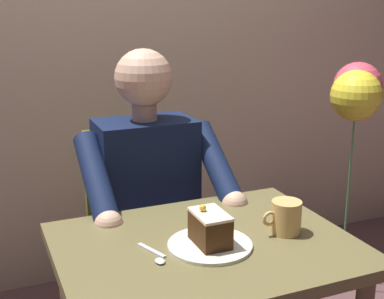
# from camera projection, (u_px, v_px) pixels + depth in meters

# --- Properties ---
(dining_table) EXTENTS (0.83, 0.64, 0.72)m
(dining_table) POSITION_uv_depth(u_px,v_px,m) (206.00, 278.00, 1.52)
(dining_table) COLOR brown
(dining_table) RESTS_ON ground
(chair) EXTENTS (0.42, 0.42, 0.89)m
(chair) POSITION_uv_depth(u_px,v_px,m) (140.00, 230.00, 2.12)
(chair) COLOR #595F1F
(chair) RESTS_ON ground
(seated_person) EXTENTS (0.53, 0.58, 1.22)m
(seated_person) POSITION_uv_depth(u_px,v_px,m) (153.00, 211.00, 1.93)
(seated_person) COLOR #0F1A38
(seated_person) RESTS_ON ground
(dessert_plate) EXTENTS (0.24, 0.24, 0.01)m
(dessert_plate) POSITION_uv_depth(u_px,v_px,m) (209.00, 245.00, 1.47)
(dessert_plate) COLOR silver
(dessert_plate) RESTS_ON dining_table
(cake_slice) EXTENTS (0.08, 0.13, 0.11)m
(cake_slice) POSITION_uv_depth(u_px,v_px,m) (209.00, 228.00, 1.45)
(cake_slice) COLOR #3B210C
(cake_slice) RESTS_ON dessert_plate
(coffee_cup) EXTENTS (0.12, 0.09, 0.10)m
(coffee_cup) POSITION_uv_depth(u_px,v_px,m) (286.00, 217.00, 1.54)
(coffee_cup) COLOR tan
(coffee_cup) RESTS_ON dining_table
(dessert_spoon) EXTENTS (0.05, 0.14, 0.01)m
(dessert_spoon) POSITION_uv_depth(u_px,v_px,m) (156.00, 256.00, 1.41)
(dessert_spoon) COLOR silver
(dessert_spoon) RESTS_ON dining_table
(balloon_display) EXTENTS (0.28, 0.28, 1.12)m
(balloon_display) POSITION_uv_depth(u_px,v_px,m) (353.00, 114.00, 2.41)
(balloon_display) COLOR #B2C1C6
(balloon_display) RESTS_ON ground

